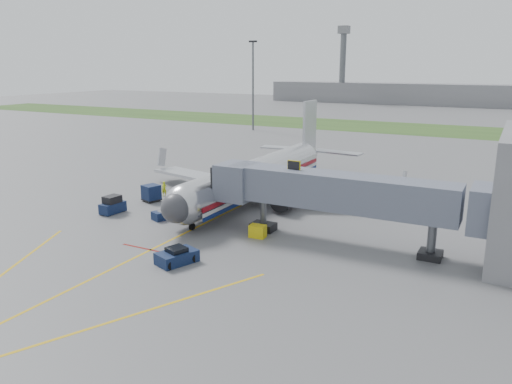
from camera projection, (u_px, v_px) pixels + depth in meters
The scene contains 16 objects.
ground at pixel (179, 236), 45.14m from camera, with size 400.00×400.00×0.00m, color #565659.
grass_strip at pixel (399, 128), 122.20m from camera, with size 300.00×25.00×0.01m, color #2D4C1E.
apron_markings at pixel (122, 264), 38.81m from camera, with size 21.52×50.00×0.01m.
airliner at pixel (258, 175), 57.54m from camera, with size 32.10×35.67×10.25m.
jet_bridge at pixel (335, 193), 42.49m from camera, with size 25.30×4.00×6.90m.
light_mast_left at pixel (253, 84), 116.01m from camera, with size 2.00×0.44×20.40m.
distant_terminal at pixel (419, 94), 194.24m from camera, with size 120.00×14.00×8.00m, color slate.
control_tower at pixel (343, 59), 200.26m from camera, with size 4.00×4.00×30.00m.
pushback_tug at pixel (177, 256), 38.87m from camera, with size 2.82×3.53×1.28m.
baggage_tug at pixel (113, 205), 51.93m from camera, with size 1.55×2.74×1.85m.
baggage_cart_a at pixel (198, 201), 53.19m from camera, with size 1.85×1.85×1.81m.
baggage_cart_b at pixel (208, 186), 60.52m from camera, with size 1.58×1.58×1.58m.
baggage_cart_c at pixel (151, 193), 56.41m from camera, with size 2.18×2.18×1.87m.
belt_loader at pixel (169, 213), 50.38m from camera, with size 2.53×4.18×1.99m.
ground_power_cart at pixel (258, 231), 44.65m from camera, with size 1.49×1.05×1.14m.
ramp_worker at pixel (164, 189), 58.69m from camera, with size 0.63×0.41×1.73m, color #CBE01A.
Camera 1 is at (26.16, -34.52, 15.03)m, focal length 35.00 mm.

